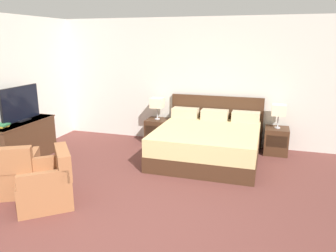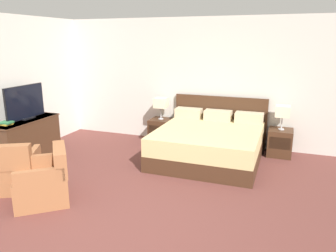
{
  "view_description": "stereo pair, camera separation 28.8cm",
  "coord_description": "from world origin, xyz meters",
  "px_view_note": "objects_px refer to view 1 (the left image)",
  "views": [
    {
      "loc": [
        1.57,
        -3.18,
        2.17
      ],
      "look_at": [
        -0.03,
        1.98,
        0.75
      ],
      "focal_mm": 35.0,
      "sensor_mm": 36.0,
      "label": 1
    },
    {
      "loc": [
        1.85,
        -3.09,
        2.17
      ],
      "look_at": [
        -0.03,
        1.98,
        0.75
      ],
      "focal_mm": 35.0,
      "sensor_mm": 36.0,
      "label": 2
    }
  ],
  "objects_px": {
    "bed": "(208,142)",
    "nightstand_right": "(276,141)",
    "tv": "(20,104)",
    "armchair_by_window": "(13,174)",
    "book_red_cover": "(1,126)",
    "table_lamp_right": "(279,110)",
    "nightstand_left": "(157,131)",
    "book_blue_cover": "(2,125)",
    "armchair_companion": "(47,185)",
    "dresser": "(21,141)",
    "table_lamp_left": "(157,103)"
  },
  "relations": [
    {
      "from": "bed",
      "to": "nightstand_right",
      "type": "distance_m",
      "value": 1.41
    },
    {
      "from": "tv",
      "to": "bed",
      "type": "bearing_deg",
      "value": 18.22
    },
    {
      "from": "tv",
      "to": "armchair_by_window",
      "type": "relative_size",
      "value": 0.99
    },
    {
      "from": "tv",
      "to": "book_red_cover",
      "type": "bearing_deg",
      "value": -92.5
    },
    {
      "from": "bed",
      "to": "table_lamp_right",
      "type": "xyz_separation_m",
      "value": [
        1.23,
        0.68,
        0.55
      ]
    },
    {
      "from": "nightstand_left",
      "to": "book_blue_cover",
      "type": "xyz_separation_m",
      "value": [
        -2.0,
        -2.23,
        0.54
      ]
    },
    {
      "from": "book_blue_cover",
      "to": "armchair_companion",
      "type": "xyz_separation_m",
      "value": [
        1.49,
        -0.86,
        -0.51
      ]
    },
    {
      "from": "nightstand_right",
      "to": "book_blue_cover",
      "type": "bearing_deg",
      "value": -153.5
    },
    {
      "from": "armchair_by_window",
      "to": "armchair_companion",
      "type": "height_order",
      "value": "same"
    },
    {
      "from": "armchair_companion",
      "to": "tv",
      "type": "bearing_deg",
      "value": 138.07
    },
    {
      "from": "armchair_companion",
      "to": "book_blue_cover",
      "type": "bearing_deg",
      "value": 150.02
    },
    {
      "from": "armchair_companion",
      "to": "dresser",
      "type": "bearing_deg",
      "value": 139.9
    },
    {
      "from": "book_blue_cover",
      "to": "armchair_by_window",
      "type": "distance_m",
      "value": 1.19
    },
    {
      "from": "dresser",
      "to": "book_red_cover",
      "type": "bearing_deg",
      "value": -92.64
    },
    {
      "from": "nightstand_left",
      "to": "table_lamp_left",
      "type": "bearing_deg",
      "value": 90.0
    },
    {
      "from": "nightstand_left",
      "to": "armchair_by_window",
      "type": "distance_m",
      "value": 3.19
    },
    {
      "from": "table_lamp_left",
      "to": "dresser",
      "type": "relative_size",
      "value": 0.34
    },
    {
      "from": "nightstand_right",
      "to": "armchair_companion",
      "type": "xyz_separation_m",
      "value": [
        -2.97,
        -3.09,
        0.03
      ]
    },
    {
      "from": "bed",
      "to": "tv",
      "type": "xyz_separation_m",
      "value": [
        -3.24,
        -1.07,
        0.73
      ]
    },
    {
      "from": "book_red_cover",
      "to": "book_blue_cover",
      "type": "relative_size",
      "value": 1.01
    },
    {
      "from": "tv",
      "to": "armchair_by_window",
      "type": "bearing_deg",
      "value": -56.5
    },
    {
      "from": "nightstand_right",
      "to": "tv",
      "type": "xyz_separation_m",
      "value": [
        -4.47,
        -1.75,
        0.8
      ]
    },
    {
      "from": "nightstand_left",
      "to": "armchair_by_window",
      "type": "xyz_separation_m",
      "value": [
        -1.21,
        -2.95,
        0.03
      ]
    },
    {
      "from": "nightstand_left",
      "to": "armchair_companion",
      "type": "xyz_separation_m",
      "value": [
        -0.51,
        -3.09,
        0.03
      ]
    },
    {
      "from": "table_lamp_left",
      "to": "armchair_by_window",
      "type": "height_order",
      "value": "table_lamp_left"
    },
    {
      "from": "tv",
      "to": "armchair_by_window",
      "type": "xyz_separation_m",
      "value": [
        0.8,
        -1.2,
        -0.77
      ]
    },
    {
      "from": "table_lamp_left",
      "to": "dresser",
      "type": "height_order",
      "value": "table_lamp_left"
    },
    {
      "from": "dresser",
      "to": "book_blue_cover",
      "type": "xyz_separation_m",
      "value": [
        0.0,
        -0.4,
        0.41
      ]
    },
    {
      "from": "nightstand_left",
      "to": "armchair_companion",
      "type": "height_order",
      "value": "armchair_companion"
    },
    {
      "from": "dresser",
      "to": "book_blue_cover",
      "type": "height_order",
      "value": "book_blue_cover"
    },
    {
      "from": "nightstand_left",
      "to": "tv",
      "type": "relative_size",
      "value": 0.56
    },
    {
      "from": "nightstand_right",
      "to": "tv",
      "type": "bearing_deg",
      "value": -158.67
    },
    {
      "from": "dresser",
      "to": "armchair_companion",
      "type": "relative_size",
      "value": 1.4
    },
    {
      "from": "table_lamp_right",
      "to": "armchair_by_window",
      "type": "height_order",
      "value": "table_lamp_right"
    },
    {
      "from": "nightstand_right",
      "to": "armchair_by_window",
      "type": "height_order",
      "value": "armchair_by_window"
    },
    {
      "from": "nightstand_right",
      "to": "table_lamp_right",
      "type": "relative_size",
      "value": 1.12
    },
    {
      "from": "tv",
      "to": "nightstand_right",
      "type": "bearing_deg",
      "value": 21.33
    },
    {
      "from": "table_lamp_left",
      "to": "armchair_by_window",
      "type": "distance_m",
      "value": 3.24
    },
    {
      "from": "table_lamp_left",
      "to": "table_lamp_right",
      "type": "height_order",
      "value": "same"
    },
    {
      "from": "nightstand_right",
      "to": "armchair_by_window",
      "type": "distance_m",
      "value": 4.71
    },
    {
      "from": "book_red_cover",
      "to": "armchair_companion",
      "type": "distance_m",
      "value": 1.81
    },
    {
      "from": "nightstand_left",
      "to": "nightstand_right",
      "type": "bearing_deg",
      "value": 0.0
    },
    {
      "from": "table_lamp_left",
      "to": "tv",
      "type": "relative_size",
      "value": 0.5
    },
    {
      "from": "table_lamp_left",
      "to": "book_blue_cover",
      "type": "bearing_deg",
      "value": -131.91
    },
    {
      "from": "armchair_by_window",
      "to": "armchair_companion",
      "type": "relative_size",
      "value": 0.97
    },
    {
      "from": "table_lamp_right",
      "to": "book_red_cover",
      "type": "distance_m",
      "value": 5.02
    },
    {
      "from": "table_lamp_left",
      "to": "armchair_companion",
      "type": "distance_m",
      "value": 3.19
    },
    {
      "from": "armchair_by_window",
      "to": "dresser",
      "type": "bearing_deg",
      "value": 125.47
    },
    {
      "from": "table_lamp_left",
      "to": "armchair_companion",
      "type": "relative_size",
      "value": 0.48
    },
    {
      "from": "tv",
      "to": "book_red_cover",
      "type": "height_order",
      "value": "tv"
    }
  ]
}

